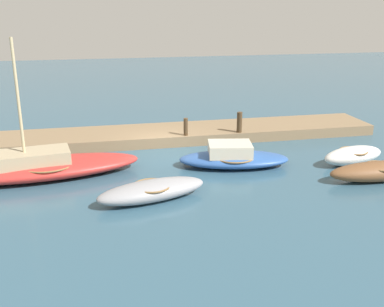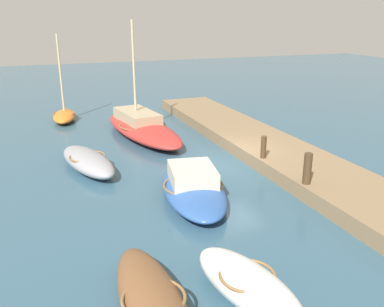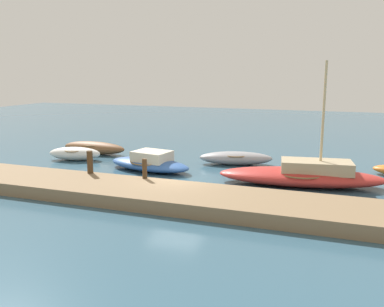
{
  "view_description": "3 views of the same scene",
  "coord_description": "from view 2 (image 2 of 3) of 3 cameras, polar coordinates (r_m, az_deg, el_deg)",
  "views": [
    {
      "loc": [
        3.31,
        21.38,
        6.96
      ],
      "look_at": [
        -0.77,
        2.41,
        0.65
      ],
      "focal_mm": 43.13,
      "sensor_mm": 36.0,
      "label": 1
    },
    {
      "loc": [
        -14.72,
        7.35,
        5.93
      ],
      "look_at": [
        -0.81,
        2.0,
        0.97
      ],
      "focal_mm": 38.77,
      "sensor_mm": 36.0,
      "label": 2
    },
    {
      "loc": [
        7.0,
        -17.2,
        5.27
      ],
      "look_at": [
        -0.82,
        4.45,
        0.71
      ],
      "focal_mm": 38.72,
      "sensor_mm": 36.0,
      "label": 3
    }
  ],
  "objects": [
    {
      "name": "sailboat_red",
      "position": [
        21.52,
        -6.92,
        3.68
      ],
      "size": [
        7.92,
        3.37,
        5.77
      ],
      "rotation": [
        0.0,
        0.0,
        0.14
      ],
      "color": "#B72D28",
      "rests_on": "ground_plane"
    },
    {
      "name": "ground_plane",
      "position": [
        17.49,
        5.16,
        -1.48
      ],
      "size": [
        84.0,
        84.0,
        0.0
      ],
      "primitive_type": "plane",
      "color": "#33566B"
    },
    {
      "name": "rowboat_brown",
      "position": [
        8.85,
        -5.25,
        -20.29
      ],
      "size": [
        4.5,
        1.34,
        0.8
      ],
      "rotation": [
        0.0,
        0.0,
        -0.02
      ],
      "color": "brown",
      "rests_on": "ground_plane"
    },
    {
      "name": "dock_platform",
      "position": [
        18.45,
        11.44,
        0.19
      ],
      "size": [
        23.46,
        3.15,
        0.55
      ],
      "primitive_type": "cube",
      "color": "#846B4C",
      "rests_on": "ground_plane"
    },
    {
      "name": "rowboat_orange",
      "position": [
        25.72,
        -17.17,
        5.08
      ],
      "size": [
        3.36,
        1.71,
        4.99
      ],
      "rotation": [
        0.0,
        0.0,
        -0.15
      ],
      "color": "orange",
      "rests_on": "ground_plane"
    },
    {
      "name": "dinghy_white",
      "position": [
        9.5,
        7.59,
        -17.33
      ],
      "size": [
        3.35,
        1.88,
        0.81
      ],
      "rotation": [
        0.0,
        0.0,
        0.23
      ],
      "color": "white",
      "rests_on": "ground_plane"
    },
    {
      "name": "mooring_post_west",
      "position": [
        14.36,
        15.6,
        -2.02
      ],
      "size": [
        0.28,
        0.28,
        1.07
      ],
      "primitive_type": "cylinder",
      "color": "#47331E",
      "rests_on": "dock_platform"
    },
    {
      "name": "mooring_post_mid_west",
      "position": [
        16.63,
        9.81,
        0.88
      ],
      "size": [
        0.22,
        0.22,
        0.9
      ],
      "primitive_type": "cylinder",
      "color": "#47331E",
      "rests_on": "dock_platform"
    },
    {
      "name": "rowboat_grey",
      "position": [
        17.17,
        -14.16,
        -1.01
      ],
      "size": [
        4.41,
        2.34,
        0.75
      ],
      "rotation": [
        0.0,
        0.0,
        0.24
      ],
      "color": "#939399",
      "rests_on": "ground_plane"
    },
    {
      "name": "motorboat_blue",
      "position": [
        14.12,
        0.16,
        -4.56
      ],
      "size": [
        5.19,
        2.86,
        1.08
      ],
      "rotation": [
        0.0,
        0.0,
        -0.18
      ],
      "color": "#2D569E",
      "rests_on": "ground_plane"
    }
  ]
}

